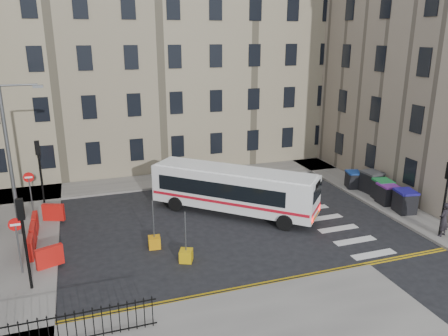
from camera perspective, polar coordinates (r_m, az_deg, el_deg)
ground at (r=26.33m, az=3.97°, el=-6.65°), size 120.00×120.00×0.00m
pavement_north at (r=32.71m, az=-11.72°, el=-2.02°), size 36.00×3.20×0.15m
pavement_east at (r=33.71m, az=15.56°, el=-1.72°), size 2.40×26.00×0.15m
terrace_north at (r=37.81m, az=-15.48°, el=13.52°), size 38.30×10.80×17.20m
traffic_light_east at (r=25.77m, az=27.09°, el=-2.28°), size 0.28×0.22×4.10m
traffic_light_nw at (r=29.81m, az=-23.00°, el=0.70°), size 0.28×0.22×4.10m
traffic_light_sw at (r=19.91m, az=-24.73°, el=-7.39°), size 0.28×0.22×4.10m
streetlamp at (r=25.22m, az=-26.22°, el=0.95°), size 0.50×0.22×8.14m
no_entry_north at (r=28.17m, az=-24.05°, el=-2.03°), size 0.60×0.08×3.00m
no_entry_south at (r=21.66m, az=-25.45°, el=-7.83°), size 0.60×0.08×3.00m
roadworks_barriers at (r=24.88m, az=-22.83°, el=-7.89°), size 1.66×6.26×1.00m
iron_railings at (r=17.19m, az=-22.47°, el=-19.31°), size 7.80×0.04×1.20m
bus at (r=26.55m, az=1.23°, el=-2.70°), size 9.04×8.53×2.76m
wheelie_bin_a at (r=28.81m, az=22.55°, el=-4.03°), size 1.31×1.44×1.39m
wheelie_bin_b at (r=29.82m, az=20.51°, el=-3.19°), size 1.11×1.25×1.30m
wheelie_bin_c at (r=30.49m, az=19.99°, el=-2.66°), size 1.20×1.33×1.33m
wheelie_bin_d at (r=31.65m, az=18.71°, el=-1.70°), size 1.26×1.42×1.45m
wheelie_bin_e at (r=32.19m, az=16.49°, el=-1.44°), size 1.17×1.27×1.17m
pedestrian at (r=26.28m, az=26.80°, el=-6.01°), size 0.81×0.66×1.90m
bollard_yellow at (r=23.12m, az=-9.08°, el=-9.56°), size 0.65×0.65×0.60m
bollard_chevron at (r=21.66m, az=-4.97°, el=-11.34°), size 0.79×0.79×0.60m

